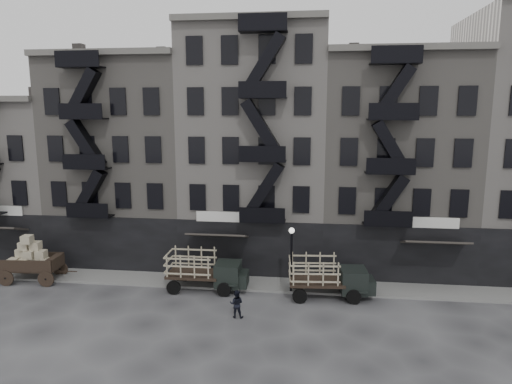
# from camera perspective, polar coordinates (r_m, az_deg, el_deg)

# --- Properties ---
(ground) EXTENTS (140.00, 140.00, 0.00)m
(ground) POSITION_cam_1_polar(r_m,az_deg,el_deg) (27.60, -2.32, -14.31)
(ground) COLOR #38383A
(ground) RESTS_ON ground
(sidewalk) EXTENTS (55.00, 2.50, 0.15)m
(sidewalk) POSITION_cam_1_polar(r_m,az_deg,el_deg) (30.98, -1.19, -11.31)
(sidewalk) COLOR slate
(sidewalk) RESTS_ON ground
(building_west) EXTENTS (10.00, 11.35, 13.20)m
(building_west) POSITION_cam_1_polar(r_m,az_deg,el_deg) (42.50, -27.71, 1.71)
(building_west) COLOR #AEA7A0
(building_west) RESTS_ON ground
(building_midwest) EXTENTS (10.00, 11.35, 16.20)m
(building_midwest) POSITION_cam_1_polar(r_m,az_deg,el_deg) (37.55, -15.21, 3.86)
(building_midwest) COLOR gray
(building_midwest) RESTS_ON ground
(building_center) EXTENTS (10.00, 11.35, 18.20)m
(building_center) POSITION_cam_1_polar(r_m,az_deg,el_deg) (34.94, 0.17, 5.41)
(building_center) COLOR #AEA7A0
(building_center) RESTS_ON ground
(building_mideast) EXTENTS (10.00, 11.35, 16.20)m
(building_mideast) POSITION_cam_1_polar(r_m,az_deg,el_deg) (35.30, 16.53, 3.40)
(building_mideast) COLOR gray
(building_mideast) RESTS_ON ground
(lamp_post) EXTENTS (0.36, 0.36, 4.28)m
(lamp_post) POSITION_cam_1_polar(r_m,az_deg,el_deg) (28.73, 4.45, -7.37)
(lamp_post) COLOR black
(lamp_post) RESTS_ON ground
(wagon) EXTENTS (3.93, 2.29, 3.22)m
(wagon) POSITION_cam_1_polar(r_m,az_deg,el_deg) (34.47, -26.36, -7.05)
(wagon) COLOR black
(wagon) RESTS_ON ground
(stake_truck_west) EXTENTS (5.19, 2.20, 2.58)m
(stake_truck_west) POSITION_cam_1_polar(r_m,az_deg,el_deg) (29.82, -6.42, -9.38)
(stake_truck_west) COLOR black
(stake_truck_west) RESTS_ON ground
(stake_truck_east) EXTENTS (5.31, 2.51, 2.59)m
(stake_truck_east) POSITION_cam_1_polar(r_m,az_deg,el_deg) (28.83, 9.05, -10.14)
(stake_truck_east) COLOR black
(stake_truck_east) RESTS_ON ground
(pedestrian_mid) EXTENTS (0.79, 0.62, 1.60)m
(pedestrian_mid) POSITION_cam_1_polar(r_m,az_deg,el_deg) (26.20, -2.45, -13.79)
(pedestrian_mid) COLOR black
(pedestrian_mid) RESTS_ON ground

